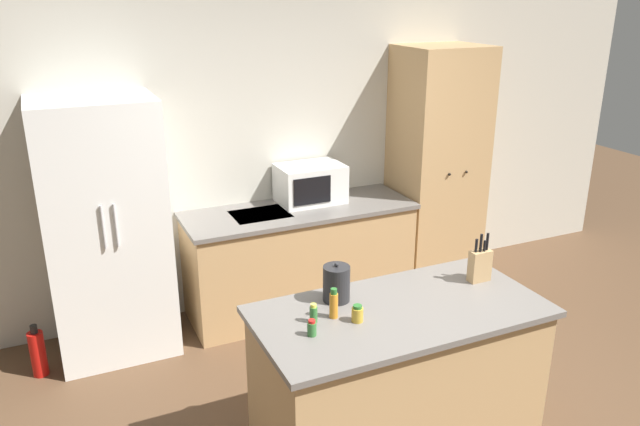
{
  "coord_description": "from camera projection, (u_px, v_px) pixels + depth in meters",
  "views": [
    {
      "loc": [
        -1.75,
        -2.38,
        2.55
      ],
      "look_at": [
        -0.03,
        1.4,
        1.05
      ],
      "focal_mm": 35.0,
      "sensor_mm": 36.0,
      "label": 1
    }
  ],
  "objects": [
    {
      "name": "kitchen_island",
      "position": [
        397.0,
        382.0,
        3.49
      ],
      "size": [
        1.58,
        0.79,
        0.94
      ],
      "color": "tan",
      "rests_on": "ground_plane"
    },
    {
      "name": "microwave",
      "position": [
        310.0,
        184.0,
        5.1
      ],
      "size": [
        0.53,
        0.37,
        0.31
      ],
      "color": "white",
      "rests_on": "back_counter"
    },
    {
      "name": "knife_block",
      "position": [
        480.0,
        265.0,
        3.62
      ],
      "size": [
        0.13,
        0.06,
        0.3
      ],
      "color": "tan",
      "rests_on": "kitchen_island"
    },
    {
      "name": "spice_bottle_tall_dark",
      "position": [
        312.0,
        328.0,
        3.06
      ],
      "size": [
        0.05,
        0.05,
        0.09
      ],
      "color": "#337033",
      "rests_on": "kitchen_island"
    },
    {
      "name": "spice_bottle_amber_oil",
      "position": [
        334.0,
        304.0,
        3.22
      ],
      "size": [
        0.05,
        0.05,
        0.17
      ],
      "color": "orange",
      "rests_on": "kitchen_island"
    },
    {
      "name": "kettle",
      "position": [
        336.0,
        283.0,
        3.39
      ],
      "size": [
        0.15,
        0.15,
        0.23
      ],
      "color": "#232326",
      "rests_on": "kitchen_island"
    },
    {
      "name": "spice_bottle_green_herb",
      "position": [
        357.0,
        314.0,
        3.19
      ],
      "size": [
        0.06,
        0.06,
        0.09
      ],
      "color": "gold",
      "rests_on": "kitchen_island"
    },
    {
      "name": "back_counter",
      "position": [
        300.0,
        258.0,
        5.15
      ],
      "size": [
        1.87,
        0.67,
        0.89
      ],
      "color": "tan",
      "rests_on": "ground_plane"
    },
    {
      "name": "fire_extinguisher",
      "position": [
        38.0,
        353.0,
        4.31
      ],
      "size": [
        0.11,
        0.11,
        0.39
      ],
      "color": "red",
      "rests_on": "ground_plane"
    },
    {
      "name": "refrigerator",
      "position": [
        106.0,
        231.0,
        4.4
      ],
      "size": [
        0.82,
        0.67,
        1.87
      ],
      "color": "white",
      "rests_on": "ground_plane"
    },
    {
      "name": "pantry_cabinet",
      "position": [
        437.0,
        169.0,
        5.48
      ],
      "size": [
        0.71,
        0.62,
        2.11
      ],
      "color": "tan",
      "rests_on": "ground_plane"
    },
    {
      "name": "spice_bottle_short_red",
      "position": [
        314.0,
        314.0,
        3.18
      ],
      "size": [
        0.04,
        0.04,
        0.1
      ],
      "color": "#337033",
      "rests_on": "kitchen_island"
    },
    {
      "name": "wall_back",
      "position": [
        277.0,
        149.0,
        5.14
      ],
      "size": [
        7.2,
        0.06,
        2.6
      ],
      "color": "beige",
      "rests_on": "ground_plane"
    }
  ]
}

